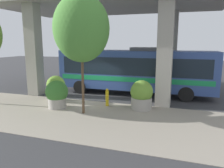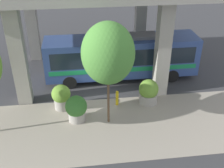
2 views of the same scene
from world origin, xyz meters
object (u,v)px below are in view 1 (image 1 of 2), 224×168
at_px(planter_middle, 56,88).
at_px(fire_hydrant, 107,97).
at_px(bus, 135,69).
at_px(planter_back, 57,94).
at_px(street_tree_far, 81,28).
at_px(planter_front, 142,95).

bearing_deg(planter_middle, fire_hydrant, -91.30).
height_order(bus, planter_middle, bus).
bearing_deg(planter_back, street_tree_far, -102.56).
bearing_deg(planter_front, bus, 18.16).
bearing_deg(bus, planter_middle, 129.26).
xyz_separation_m(planter_front, planter_back, (-1.33, 4.81, 0.00)).
height_order(fire_hydrant, planter_middle, planter_middle).
relative_size(fire_hydrant, planter_back, 0.66).
distance_m(planter_front, planter_middle, 5.75).
relative_size(bus, planter_middle, 6.68).
bearing_deg(street_tree_far, bus, -16.79).
xyz_separation_m(bus, planter_middle, (-3.69, 4.52, -1.01)).
relative_size(bus, planter_front, 6.64).
distance_m(fire_hydrant, planter_middle, 3.65).
relative_size(planter_front, street_tree_far, 0.27).
relative_size(planter_front, planter_middle, 1.01).
bearing_deg(planter_back, planter_front, -74.56).
xyz_separation_m(fire_hydrant, planter_middle, (0.08, 3.63, 0.34)).
bearing_deg(bus, planter_back, 144.84).
relative_size(fire_hydrant, street_tree_far, 0.17).
bearing_deg(planter_middle, planter_front, -90.59).
height_order(bus, planter_front, bus).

